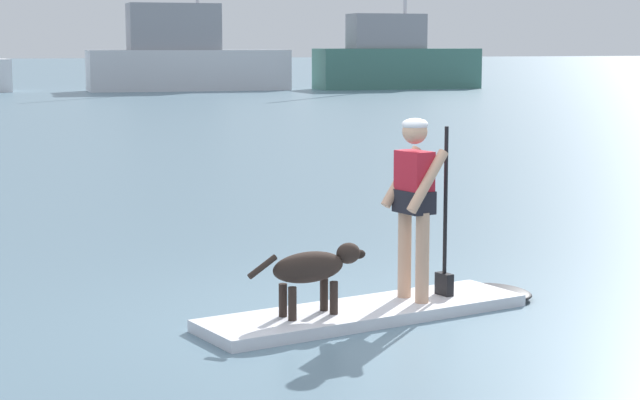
% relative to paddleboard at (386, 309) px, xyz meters
% --- Properties ---
extents(ground_plane, '(400.00, 400.00, 0.00)m').
position_rel_paddleboard_xyz_m(ground_plane, '(-0.22, -0.04, -0.05)').
color(ground_plane, slate).
extents(paddleboard, '(3.34, 1.29, 0.10)m').
position_rel_paddleboard_xyz_m(paddleboard, '(0.00, 0.00, 0.00)').
color(paddleboard, silver).
rests_on(paddleboard, ground_plane).
extents(person_paddler, '(0.64, 0.53, 1.61)m').
position_rel_paddleboard_xyz_m(person_paddler, '(0.30, 0.05, 0.98)').
color(person_paddler, tan).
rests_on(person_paddler, paddleboard).
extents(dog, '(1.13, 0.33, 0.58)m').
position_rel_paddleboard_xyz_m(dog, '(-0.73, -0.12, 0.44)').
color(dog, '#2D231E').
rests_on(dog, paddleboard).
extents(moored_boat_far_port, '(10.60, 3.47, 10.25)m').
position_rel_paddleboard_xyz_m(moored_boat_far_port, '(11.58, 47.74, 1.64)').
color(moored_boat_far_port, silver).
rests_on(moored_boat_far_port, ground_plane).
extents(moored_boat_far_starboard, '(9.13, 3.27, 11.84)m').
position_rel_paddleboard_xyz_m(moored_boat_far_starboard, '(22.78, 45.80, 1.52)').
color(moored_boat_far_starboard, '#3F7266').
rests_on(moored_boat_far_starboard, ground_plane).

